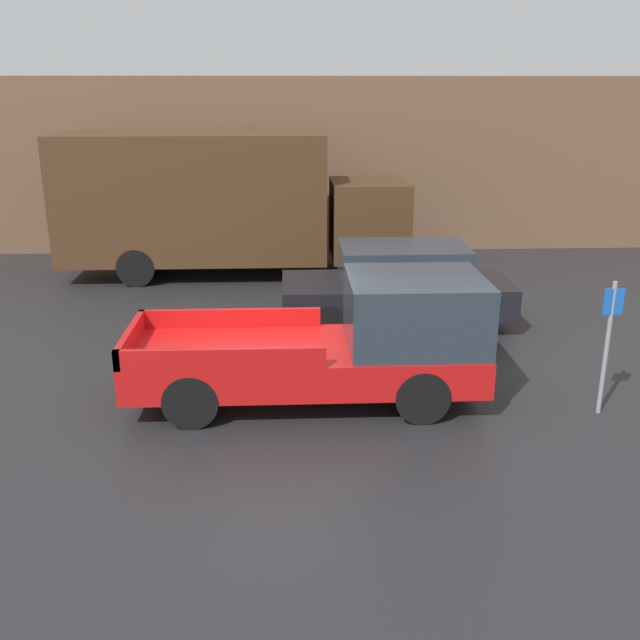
{
  "coord_description": "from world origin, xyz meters",
  "views": [
    {
      "loc": [
        0.18,
        -11.11,
        4.79
      ],
      "look_at": [
        0.71,
        0.33,
        1.0
      ],
      "focal_mm": 40.0,
      "sensor_mm": 36.0,
      "label": 1
    }
  ],
  "objects_px": {
    "delivery_truck": "(220,202)",
    "parking_sign": "(608,340)",
    "car": "(398,285)",
    "pickup_truck": "(344,343)"
  },
  "relations": [
    {
      "from": "pickup_truck",
      "to": "car",
      "type": "relative_size",
      "value": 1.17
    },
    {
      "from": "pickup_truck",
      "to": "parking_sign",
      "type": "distance_m",
      "value": 3.95
    },
    {
      "from": "delivery_truck",
      "to": "parking_sign",
      "type": "bearing_deg",
      "value": -53.48
    },
    {
      "from": "car",
      "to": "pickup_truck",
      "type": "bearing_deg",
      "value": -111.09
    },
    {
      "from": "pickup_truck",
      "to": "parking_sign",
      "type": "height_order",
      "value": "parking_sign"
    },
    {
      "from": "pickup_truck",
      "to": "delivery_truck",
      "type": "bearing_deg",
      "value": 107.82
    },
    {
      "from": "parking_sign",
      "to": "car",
      "type": "bearing_deg",
      "value": 119.7
    },
    {
      "from": "car",
      "to": "parking_sign",
      "type": "bearing_deg",
      "value": -60.3
    },
    {
      "from": "car",
      "to": "delivery_truck",
      "type": "xyz_separation_m",
      "value": [
        -3.99,
        4.39,
        1.08
      ]
    },
    {
      "from": "delivery_truck",
      "to": "parking_sign",
      "type": "relative_size",
      "value": 4.27
    }
  ]
}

